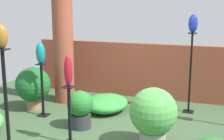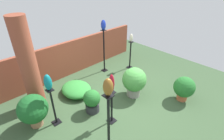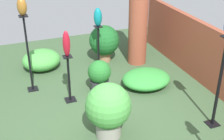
% 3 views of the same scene
% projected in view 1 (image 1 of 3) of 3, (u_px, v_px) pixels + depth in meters
% --- Properties ---
extents(ground_plane, '(8.00, 8.00, 0.00)m').
position_uv_depth(ground_plane, '(123.00, 138.00, 4.99)').
color(ground_plane, '#385133').
extents(brick_wall_back, '(5.60, 0.12, 1.23)m').
position_uv_depth(brick_wall_back, '(153.00, 71.00, 6.96)').
color(brick_wall_back, brown).
rests_on(brick_wall_back, ground).
extents(brick_pillar, '(0.43, 0.43, 2.50)m').
position_uv_depth(brick_pillar, '(63.00, 44.00, 6.61)').
color(brick_pillar, brown).
rests_on(brick_pillar, ground).
extents(pedestal_cobalt, '(0.20, 0.20, 1.57)m').
position_uv_depth(pedestal_cobalt, '(190.00, 76.00, 6.02)').
color(pedestal_cobalt, black).
rests_on(pedestal_cobalt, ground).
extents(pedestal_bronze, '(0.20, 0.20, 1.52)m').
position_uv_depth(pedestal_bronze, '(6.00, 107.00, 4.31)').
color(pedestal_bronze, black).
rests_on(pedestal_bronze, ground).
extents(pedestal_teal, '(0.20, 0.20, 1.01)m').
position_uv_depth(pedestal_teal, '(42.00, 92.00, 5.89)').
color(pedestal_teal, black).
rests_on(pedestal_teal, ground).
extents(pedestal_ruby, '(0.20, 0.20, 0.91)m').
position_uv_depth(pedestal_ruby, '(70.00, 118.00, 4.72)').
color(pedestal_ruby, black).
rests_on(pedestal_ruby, ground).
extents(art_vase_cobalt, '(0.17, 0.16, 0.34)m').
position_uv_depth(art_vase_cobalt, '(193.00, 24.00, 5.81)').
color(art_vase_cobalt, '#192D9E').
rests_on(art_vase_cobalt, pedestal_cobalt).
extents(art_vase_bronze, '(0.17, 0.17, 0.33)m').
position_uv_depth(art_vase_bronze, '(1.00, 36.00, 4.10)').
color(art_vase_bronze, brown).
rests_on(art_vase_bronze, pedestal_bronze).
extents(art_vase_teal, '(0.17, 0.18, 0.40)m').
position_uv_depth(art_vase_teal, '(40.00, 53.00, 5.73)').
color(art_vase_teal, '#0F727A').
rests_on(art_vase_teal, pedestal_teal).
extents(art_vase_ruby, '(0.12, 0.13, 0.47)m').
position_uv_depth(art_vase_ruby, '(68.00, 71.00, 4.56)').
color(art_vase_ruby, maroon).
rests_on(art_vase_ruby, pedestal_ruby).
extents(potted_plant_mid_right, '(0.71, 0.71, 0.91)m').
position_uv_depth(potted_plant_mid_right, '(153.00, 114.00, 4.59)').
color(potted_plant_mid_right, gray).
rests_on(potted_plant_mid_right, ground).
extents(potted_plant_front_right, '(0.70, 0.70, 0.86)m').
position_uv_depth(potted_plant_front_right, '(33.00, 85.00, 6.25)').
color(potted_plant_front_right, '#936B4C').
rests_on(potted_plant_front_right, ground).
extents(potted_plant_back_center, '(0.45, 0.45, 0.66)m').
position_uv_depth(potted_plant_back_center, '(80.00, 108.00, 5.34)').
color(potted_plant_back_center, '#2D2D33').
rests_on(potted_plant_back_center, ground).
extents(foliage_bed_east, '(0.84, 1.00, 0.30)m').
position_uv_depth(foliage_bed_east, '(106.00, 103.00, 6.22)').
color(foliage_bed_east, '#338C38').
rests_on(foliage_bed_east, ground).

